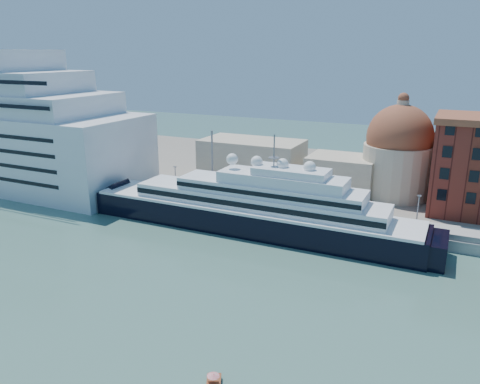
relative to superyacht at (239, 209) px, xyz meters
The scene contains 8 objects.
ground 24.71m from the superyacht, 71.21° to the right, with size 400.00×400.00×0.00m, color #39635A.
quay 13.90m from the superyacht, 54.58° to the left, with size 180.00×10.00×2.50m, color gray.
land 52.71m from the superyacht, 81.44° to the left, with size 260.00×72.00×2.00m, color slate.
quay_fence 10.28m from the superyacht, 39.73° to the left, with size 180.00×0.10×1.20m, color slate.
superyacht is the anchor object (origin of this frame).
service_barge 50.21m from the superyacht, behind, with size 10.99×3.69×2.47m.
church 38.05m from the superyacht, 67.74° to the left, with size 66.00×18.00×25.50m.
lamp_posts 11.73m from the superyacht, 117.59° to the left, with size 120.80×2.40×18.00m.
Camera 1 is at (35.95, -68.81, 39.09)m, focal length 35.00 mm.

